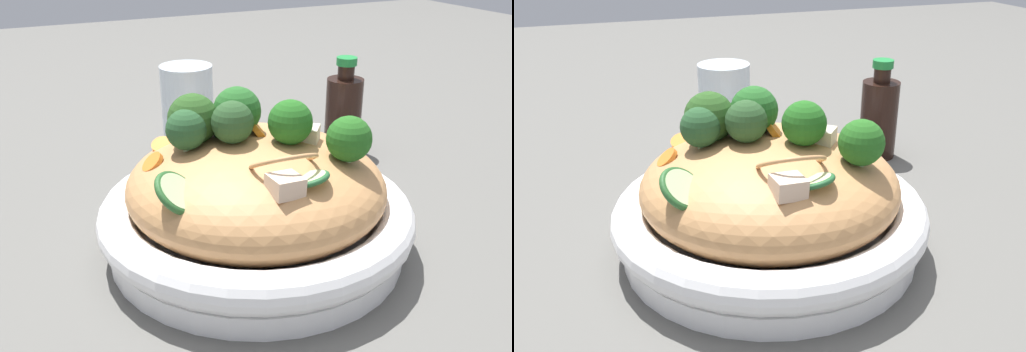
% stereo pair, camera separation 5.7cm
% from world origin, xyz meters
% --- Properties ---
extents(ground_plane, '(3.00, 3.00, 0.00)m').
position_xyz_m(ground_plane, '(0.00, 0.00, 0.00)').
color(ground_plane, '#595853').
extents(serving_bowl, '(0.32, 0.32, 0.06)m').
position_xyz_m(serving_bowl, '(0.00, 0.00, 0.03)').
color(serving_bowl, white).
rests_on(serving_bowl, ground_plane).
extents(noodle_heap, '(0.26, 0.26, 0.11)m').
position_xyz_m(noodle_heap, '(0.00, -0.00, 0.07)').
color(noodle_heap, tan).
rests_on(noodle_heap, serving_bowl).
extents(broccoli_florets, '(0.18, 0.16, 0.07)m').
position_xyz_m(broccoli_florets, '(-0.01, 0.01, 0.14)').
color(broccoli_florets, '#9FC06E').
rests_on(broccoli_florets, serving_bowl).
extents(carrot_coins, '(0.13, 0.08, 0.04)m').
position_xyz_m(carrot_coins, '(-0.04, 0.03, 0.11)').
color(carrot_coins, orange).
rests_on(carrot_coins, serving_bowl).
extents(zucchini_slices, '(0.16, 0.19, 0.05)m').
position_xyz_m(zucchini_slices, '(-0.05, -0.00, 0.11)').
color(zucchini_slices, beige).
rests_on(zucchini_slices, serving_bowl).
extents(chicken_chunks, '(0.10, 0.11, 0.03)m').
position_xyz_m(chicken_chunks, '(0.02, -0.05, 0.12)').
color(chicken_chunks, beige).
rests_on(chicken_chunks, serving_bowl).
extents(soy_sauce_bottle, '(0.05, 0.05, 0.14)m').
position_xyz_m(soy_sauce_bottle, '(0.23, 0.19, 0.06)').
color(soy_sauce_bottle, black).
rests_on(soy_sauce_bottle, ground_plane).
extents(drinking_glass, '(0.08, 0.08, 0.12)m').
position_xyz_m(drinking_glass, '(0.04, 0.33, 0.06)').
color(drinking_glass, silver).
rests_on(drinking_glass, ground_plane).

